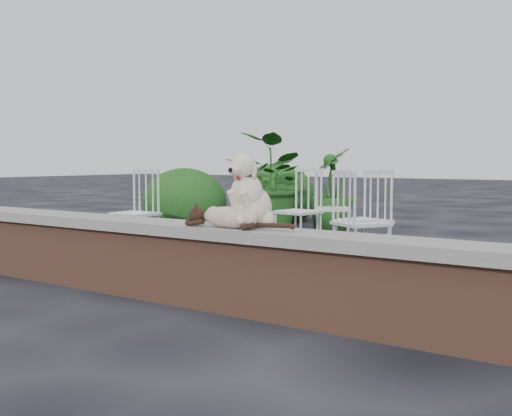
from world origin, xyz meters
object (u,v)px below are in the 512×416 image
Objects in this scene: chair_a at (134,212)px; chair_b at (298,210)px; chair_d at (363,219)px; chair_e at (333,207)px; potted_plant_b at (331,189)px; cat at (230,216)px; dog at (252,189)px; chair_c at (361,221)px; potted_plant_a at (274,183)px.

chair_b is at bearing 41.28° from chair_a.
chair_d is (2.38, 0.69, 0.00)m from chair_a.
chair_e is 1.00× the size of chair_d.
chair_e and chair_a have the same top height.
potted_plant_b is at bearing 78.76° from chair_a.
potted_plant_b reaches higher than cat.
dog is 0.53× the size of cat.
potted_plant_b is (-1.90, 2.96, 0.13)m from chair_c.
chair_a is 1.00× the size of chair_d.
dog is at bearing -65.84° from chair_d.
dog reaches higher than chair_b.
chair_d is (-0.11, 1.99, -0.37)m from dog.
chair_c is (-0.04, 1.79, -0.37)m from dog.
potted_plant_b is at bearing 110.86° from cat.
dog is 3.34m from chair_e.
chair_c is 3.40m from potted_plant_a.
potted_plant_a is at bearing 119.98° from cat.
chair_b is (-1.17, 2.54, -0.37)m from dog.
chair_b is 1.20m from chair_d.
dog is 2.83m from chair_a.
chair_a is at bearing -129.61° from chair_b.
potted_plant_a is at bearing 28.69° from chair_e.
chair_b is at bearing 112.19° from cat.
potted_plant_b reaches higher than chair_d.
chair_d is (-0.08, 0.21, 0.00)m from chair_c.
potted_plant_a is at bearing -12.43° from chair_c.
chair_e is 1.00× the size of chair_b.
potted_plant_b is at bearing -26.81° from chair_c.
dog is at bearing 170.20° from chair_e.
chair_c is 1.00× the size of chair_d.
chair_d reaches higher than cat.
dog is 0.43× the size of potted_plant_b.
chair_d is 0.78× the size of potted_plant_b.
chair_c and chair_a have the same top height.
potted_plant_b is (-1.94, 4.74, -0.23)m from dog.
chair_b and chair_c have the same top height.
dog is 0.55× the size of chair_d.
dog is 2.82m from chair_b.
potted_plant_a is (-2.41, 2.10, 0.24)m from chair_d.
potted_plant_a is (-1.35, 1.55, 0.24)m from chair_b.
cat is 4.89m from potted_plant_a.
chair_c is at bearing 9.20° from chair_a.
chair_e is at bearing -32.95° from potted_plant_a.
chair_a is 3.49m from potted_plant_b.
chair_a is at bearing 149.14° from cat.
chair_b and chair_d have the same top height.
chair_a is 0.78× the size of potted_plant_b.
cat is 2.15m from chair_d.
chair_c and chair_d have the same top height.
cat is at bearing -60.11° from potted_plant_a.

